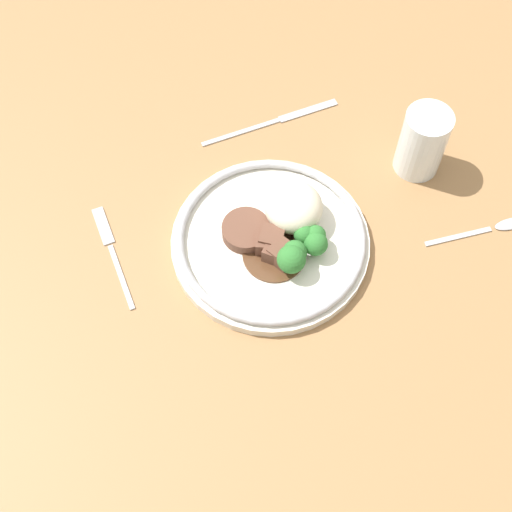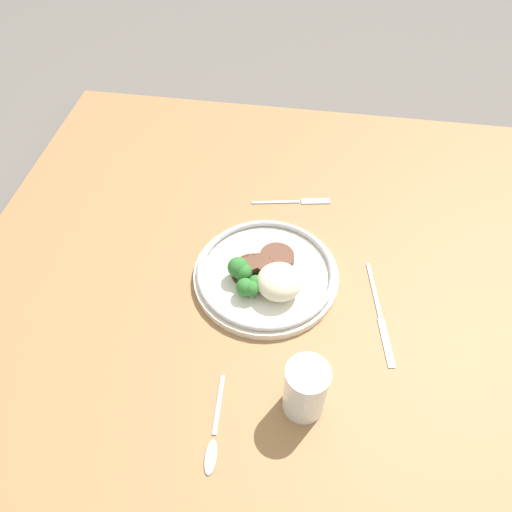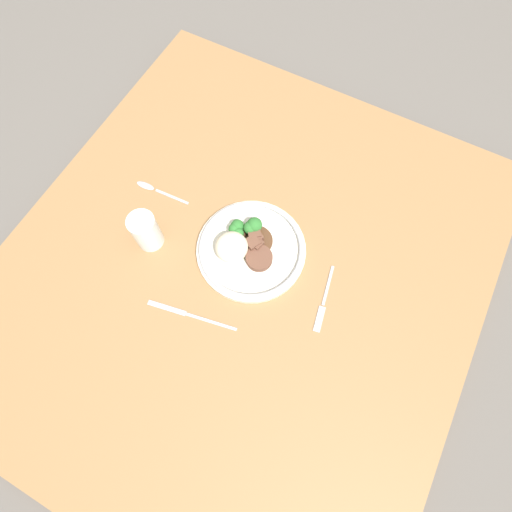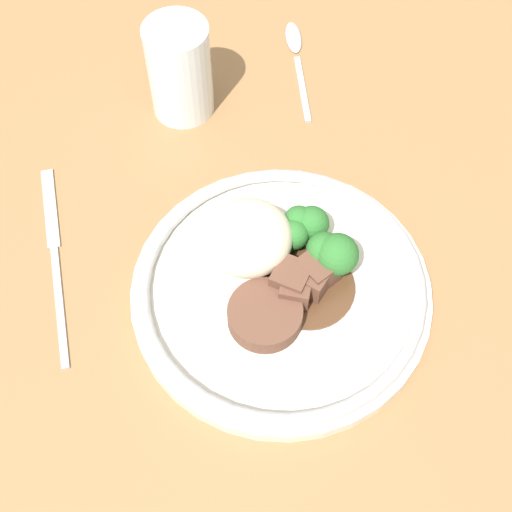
{
  "view_description": "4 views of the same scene",
  "coord_description": "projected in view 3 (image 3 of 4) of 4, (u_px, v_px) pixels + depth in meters",
  "views": [
    {
      "loc": [
        -0.12,
        -0.52,
        0.88
      ],
      "look_at": [
        -0.03,
        -0.08,
        0.06
      ],
      "focal_mm": 50.0,
      "sensor_mm": 36.0,
      "label": 1
    },
    {
      "loc": [
        0.57,
        0.02,
        0.78
      ],
      "look_at": [
        -0.02,
        -0.07,
        0.07
      ],
      "focal_mm": 35.0,
      "sensor_mm": 36.0,
      "label": 2
    },
    {
      "loc": [
        -0.19,
        0.28,
        0.95
      ],
      "look_at": [
        -0.02,
        -0.03,
        0.08
      ],
      "focal_mm": 28.0,
      "sensor_mm": 36.0,
      "label": 3
    },
    {
      "loc": [
        -0.31,
        -0.02,
        0.61
      ],
      "look_at": [
        0.03,
        -0.03,
        0.06
      ],
      "focal_mm": 50.0,
      "sensor_mm": 36.0,
      "label": 4
    }
  ],
  "objects": [
    {
      "name": "juice_glass",
      "position": [
        146.0,
        232.0,
        0.96
      ],
      "size": [
        0.07,
        0.07,
        0.11
      ],
      "color": "yellow",
      "rests_on": "dining_table"
    },
    {
      "name": "fork",
      "position": [
        323.0,
        305.0,
        0.94
      ],
      "size": [
        0.04,
        0.17,
        0.0
      ],
      "rotation": [
        0.0,
        0.0,
        1.76
      ],
      "color": "#ADADB2",
      "rests_on": "dining_table"
    },
    {
      "name": "knife",
      "position": [
        188.0,
        315.0,
        0.93
      ],
      "size": [
        0.22,
        0.05,
        0.0
      ],
      "rotation": [
        0.0,
        0.0,
        0.19
      ],
      "color": "#ADADB2",
      "rests_on": "dining_table"
    },
    {
      "name": "spoon",
      "position": [
        152.0,
        188.0,
        1.06
      ],
      "size": [
        0.16,
        0.02,
        0.01
      ],
      "rotation": [
        0.0,
        0.0,
        0.06
      ],
      "color": "#ADADB2",
      "rests_on": "dining_table"
    },
    {
      "name": "dining_table",
      "position": [
        242.0,
        270.0,
        1.0
      ],
      "size": [
        1.13,
        1.25,
        0.03
      ],
      "color": "olive",
      "rests_on": "ground"
    },
    {
      "name": "ground_plane",
      "position": [
        242.0,
        273.0,
        1.01
      ],
      "size": [
        8.0,
        8.0,
        0.0
      ],
      "primitive_type": "plane",
      "color": "#5B5651"
    },
    {
      "name": "plate",
      "position": [
        249.0,
        247.0,
        0.98
      ],
      "size": [
        0.27,
        0.27,
        0.07
      ],
      "color": "silver",
      "rests_on": "dining_table"
    }
  ]
}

